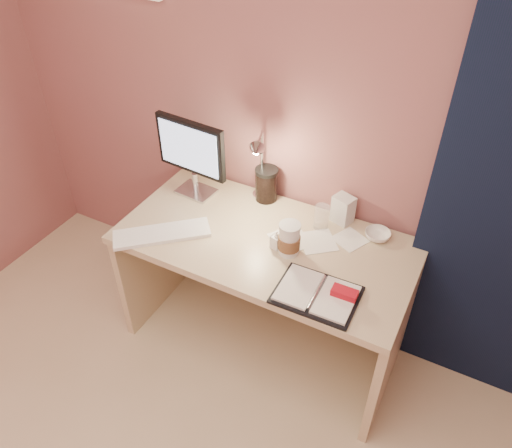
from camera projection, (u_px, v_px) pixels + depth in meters
The scene contains 14 objects.
desk at pixel (272, 264), 2.55m from camera, with size 1.40×0.70×0.73m.
monitor at pixel (192, 151), 2.49m from camera, with size 0.40×0.16×0.42m.
keyboard at pixel (162, 234), 2.37m from camera, with size 0.45×0.13×0.02m, color white.
planner at pixel (319, 294), 2.07m from camera, with size 0.35×0.26×0.05m.
paper_a at pixel (318, 242), 2.34m from camera, with size 0.16×0.16×0.00m, color silver.
paper_b at pixel (350, 239), 2.35m from camera, with size 0.14×0.14×0.00m, color silver.
paper_c at pixel (290, 240), 2.35m from camera, with size 0.17×0.17×0.00m, color silver.
coffee_cup at pixel (289, 240), 2.24m from camera, with size 0.10×0.10×0.16m.
clear_cup at pixel (321, 217), 2.39m from camera, with size 0.07×0.07×0.12m, color white.
bowl at pixel (378, 235), 2.35m from camera, with size 0.12×0.12×0.04m, color silver.
lotion_bottle at pixel (276, 239), 2.28m from camera, with size 0.04×0.05×0.10m, color silver.
dark_jar at pixel (266, 186), 2.56m from camera, with size 0.11×0.11×0.16m, color black.
product_box at pixel (343, 209), 2.42m from camera, with size 0.10×0.08×0.14m, color silver.
desk_lamp at pixel (247, 162), 2.41m from camera, with size 0.14×0.25×0.41m.
Camera 1 is at (0.79, -0.22, 2.27)m, focal length 35.00 mm.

